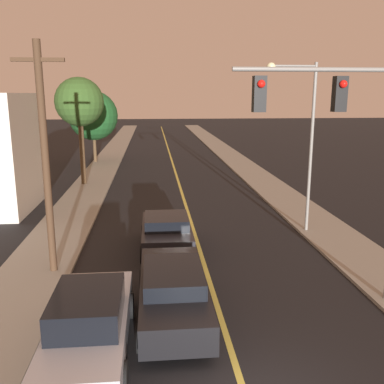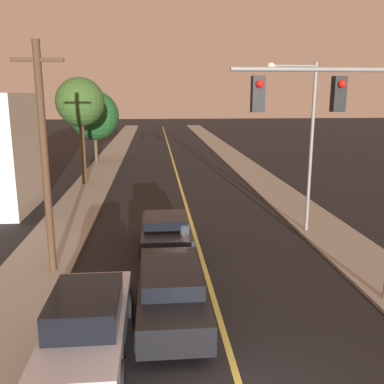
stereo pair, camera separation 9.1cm
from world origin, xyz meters
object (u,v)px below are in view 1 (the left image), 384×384
at_px(tree_left_far, 93,116).
at_px(streetlamp_right, 301,125).
at_px(car_near_lane_second, 167,232).
at_px(utility_pole_left, 45,156).
at_px(car_near_lane_front, 173,290).
at_px(car_outer_lane_front, 90,322).
at_px(traffic_signal_mast, 351,135).
at_px(tree_left_near, 79,103).

bearing_deg(tree_left_far, streetlamp_right, -61.47).
relative_size(car_near_lane_second, utility_pole_left, 0.53).
relative_size(car_near_lane_front, car_outer_lane_front, 1.02).
relative_size(traffic_signal_mast, streetlamp_right, 0.94).
relative_size(car_near_lane_front, streetlamp_right, 0.70).
height_order(car_near_lane_second, car_outer_lane_front, car_outer_lane_front).
relative_size(car_near_lane_front, utility_pole_left, 0.67).
xyz_separation_m(car_near_lane_front, traffic_signal_mast, (4.77, 0.30, 4.07)).
distance_m(car_near_lane_front, utility_pole_left, 6.03).
height_order(streetlamp_right, tree_left_near, streetlamp_right).
xyz_separation_m(tree_left_near, tree_left_far, (-0.44, 9.58, -1.29)).
bearing_deg(car_near_lane_front, traffic_signal_mast, 3.63).
relative_size(car_near_lane_second, streetlamp_right, 0.56).
height_order(car_near_lane_second, traffic_signal_mast, traffic_signal_mast).
xyz_separation_m(traffic_signal_mast, utility_pole_left, (-8.66, 3.01, -0.87)).
relative_size(traffic_signal_mast, tree_left_far, 1.09).
xyz_separation_m(utility_pole_left, tree_left_far, (-1.62, 24.12, 0.13)).
bearing_deg(car_near_lane_front, tree_left_far, 101.35).
height_order(traffic_signal_mast, tree_left_near, tree_left_near).
distance_m(traffic_signal_mast, streetlamp_right, 6.60).
bearing_deg(traffic_signal_mast, car_near_lane_second, 134.72).
height_order(car_near_lane_front, car_near_lane_second, car_near_lane_front).
bearing_deg(car_near_lane_second, traffic_signal_mast, -45.28).
bearing_deg(utility_pole_left, streetlamp_right, 20.20).
relative_size(car_near_lane_front, tree_left_near, 0.72).
bearing_deg(tree_left_far, utility_pole_left, -86.16).
bearing_deg(traffic_signal_mast, tree_left_near, 119.26).
bearing_deg(tree_left_far, car_near_lane_second, -76.14).
relative_size(traffic_signal_mast, tree_left_near, 0.97).
bearing_deg(tree_left_far, car_outer_lane_front, -83.10).
distance_m(car_near_lane_front, streetlamp_right, 9.71).
bearing_deg(streetlamp_right, tree_left_far, 118.53).
bearing_deg(car_outer_lane_front, tree_left_far, 96.90).
height_order(traffic_signal_mast, utility_pole_left, utility_pole_left).
height_order(car_near_lane_front, tree_left_far, tree_left_far).
relative_size(car_outer_lane_front, tree_left_far, 0.79).
xyz_separation_m(car_near_lane_front, tree_left_far, (-5.50, 27.43, 3.32)).
bearing_deg(streetlamp_right, tree_left_near, 134.30).
bearing_deg(car_near_lane_front, tree_left_near, 105.83).
bearing_deg(traffic_signal_mast, tree_left_far, 110.75).
distance_m(car_near_lane_front, traffic_signal_mast, 6.28).
height_order(car_outer_lane_front, streetlamp_right, streetlamp_right).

